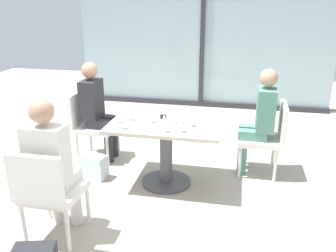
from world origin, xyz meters
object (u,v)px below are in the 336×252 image
(person_front_left, at_px, (52,162))
(wine_glass_5, at_px, (164,119))
(chair_far_left, at_px, (90,122))
(person_far_left, at_px, (97,107))
(person_far_right, at_px, (260,117))
(handbag_1, at_px, (94,166))
(chair_far_right, at_px, (268,134))
(wine_glass_2, at_px, (181,120))
(dining_table_main, at_px, (166,139))
(cell_phone_on_table, at_px, (163,117))
(coffee_cup, at_px, (150,119))
(wine_glass_0, at_px, (122,117))
(wine_glass_3, at_px, (130,109))
(wine_glass_4, at_px, (191,114))
(chair_front_left, at_px, (48,190))
(wine_glass_1, at_px, (174,111))
(wine_glass_6, at_px, (117,111))

(person_front_left, xyz_separation_m, wine_glass_5, (0.79, 0.81, 0.16))
(chair_far_left, relative_size, person_front_left, 0.69)
(person_front_left, relative_size, person_far_left, 1.00)
(person_far_right, height_order, handbag_1, person_far_right)
(chair_far_right, xyz_separation_m, wine_glass_2, (-0.90, -0.75, 0.37))
(dining_table_main, xyz_separation_m, cell_phone_on_table, (-0.07, 0.17, 0.20))
(coffee_cup, bearing_deg, chair_far_left, 150.49)
(wine_glass_0, height_order, handbag_1, wine_glass_0)
(wine_glass_5, bearing_deg, chair_far_left, 146.01)
(person_far_right, distance_m, handbag_1, 2.00)
(chair_far_left, bearing_deg, wine_glass_2, -29.81)
(chair_far_left, bearing_deg, coffee_cup, -29.51)
(wine_glass_3, relative_size, wine_glass_4, 1.00)
(wine_glass_0, bearing_deg, chair_front_left, -110.89)
(person_far_left, bearing_deg, dining_table_main, -25.65)
(chair_far_left, bearing_deg, wine_glass_0, -47.70)
(wine_glass_2, bearing_deg, chair_far_left, 150.19)
(wine_glass_1, bearing_deg, wine_glass_4, -20.20)
(wine_glass_6, relative_size, coffee_cup, 2.06)
(wine_glass_4, relative_size, coffee_cup, 2.06)
(chair_far_left, xyz_separation_m, person_far_left, (0.11, -0.00, 0.20))
(wine_glass_5, bearing_deg, person_front_left, -134.23)
(wine_glass_2, bearing_deg, wine_glass_4, 69.66)
(person_far_left, height_order, coffee_cup, person_far_left)
(wine_glass_1, xyz_separation_m, wine_glass_4, (0.19, -0.07, 0.00))
(chair_front_left, distance_m, person_front_left, 0.23)
(wine_glass_3, bearing_deg, chair_front_left, -105.90)
(wine_glass_5, bearing_deg, person_far_right, 39.33)
(chair_front_left, distance_m, wine_glass_1, 1.51)
(chair_front_left, bearing_deg, wine_glass_2, 44.83)
(coffee_cup, bearing_deg, person_front_left, -118.59)
(chair_far_right, bearing_deg, person_far_right, -180.00)
(dining_table_main, height_order, cell_phone_on_table, cell_phone_on_table)
(wine_glass_0, relative_size, coffee_cup, 2.06)
(wine_glass_5, xyz_separation_m, cell_phone_on_table, (-0.12, 0.47, -0.13))
(dining_table_main, relative_size, wine_glass_0, 6.44)
(coffee_cup, bearing_deg, person_far_left, 147.37)
(person_far_left, bearing_deg, chair_far_left, 180.00)
(chair_front_left, relative_size, handbag_1, 2.90)
(person_front_left, distance_m, wine_glass_4, 1.46)
(wine_glass_4, bearing_deg, wine_glass_1, 159.80)
(person_front_left, height_order, wine_glass_6, person_front_left)
(coffee_cup, bearing_deg, chair_far_right, 22.74)
(chair_front_left, relative_size, coffee_cup, 9.67)
(dining_table_main, height_order, person_far_left, person_far_left)
(chair_far_left, height_order, wine_glass_2, wine_glass_2)
(wine_glass_3, bearing_deg, wine_glass_5, -32.58)
(chair_far_left, bearing_deg, wine_glass_4, -21.91)
(wine_glass_6, distance_m, handbag_1, 0.80)
(cell_phone_on_table, bearing_deg, handbag_1, -177.86)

